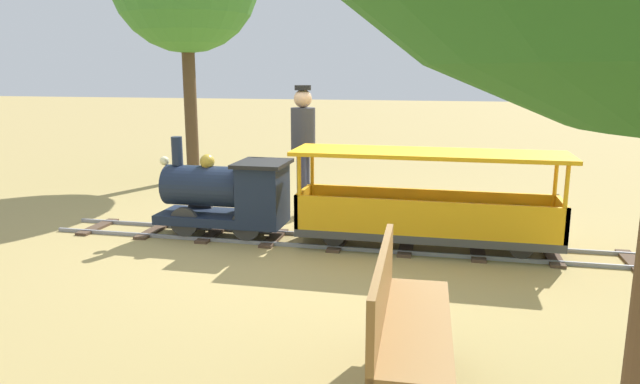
{
  "coord_description": "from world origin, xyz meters",
  "views": [
    {
      "loc": [
        -5.75,
        -1.34,
        1.79
      ],
      "look_at": [
        0.0,
        -0.06,
        0.55
      ],
      "focal_mm": 32.39,
      "sensor_mm": 36.0,
      "label": 1
    }
  ],
  "objects_px": {
    "conductor_person": "(303,140)",
    "park_bench": "(404,326)",
    "locomotive": "(228,193)",
    "passenger_car": "(426,209)"
  },
  "relations": [
    {
      "from": "conductor_person",
      "to": "park_bench",
      "type": "height_order",
      "value": "conductor_person"
    },
    {
      "from": "locomotive",
      "to": "passenger_car",
      "type": "distance_m",
      "value": 2.12
    },
    {
      "from": "locomotive",
      "to": "conductor_person",
      "type": "distance_m",
      "value": 1.32
    },
    {
      "from": "passenger_car",
      "to": "park_bench",
      "type": "xyz_separation_m",
      "value": [
        -2.77,
        0.01,
        -0.01
      ]
    },
    {
      "from": "passenger_car",
      "to": "locomotive",
      "type": "bearing_deg",
      "value": 90.0
    },
    {
      "from": "locomotive",
      "to": "passenger_car",
      "type": "xyz_separation_m",
      "value": [
        0.0,
        -2.12,
        -0.07
      ]
    },
    {
      "from": "locomotive",
      "to": "park_bench",
      "type": "relative_size",
      "value": 1.1
    },
    {
      "from": "conductor_person",
      "to": "passenger_car",
      "type": "bearing_deg",
      "value": -125.23
    },
    {
      "from": "passenger_car",
      "to": "conductor_person",
      "type": "relative_size",
      "value": 1.67
    },
    {
      "from": "conductor_person",
      "to": "park_bench",
      "type": "bearing_deg",
      "value": -158.17
    }
  ]
}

